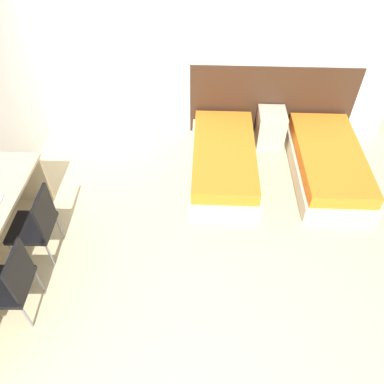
# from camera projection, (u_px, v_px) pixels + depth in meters

# --- Properties ---
(wall_back) EXTENTS (5.68, 0.05, 2.70)m
(wall_back) POSITION_uv_depth(u_px,v_px,m) (198.00, 47.00, 5.07)
(wall_back) COLOR white
(wall_back) RESTS_ON ground_plane
(headboard_panel) EXTENTS (2.44, 0.03, 1.11)m
(headboard_panel) POSITION_uv_depth(u_px,v_px,m) (272.00, 102.00, 5.58)
(headboard_panel) COLOR #382316
(headboard_panel) RESTS_ON ground_plane
(bed_near_window) EXTENTS (0.91, 1.85, 0.42)m
(bed_near_window) POSITION_uv_depth(u_px,v_px,m) (224.00, 160.00, 5.17)
(bed_near_window) COLOR beige
(bed_near_window) RESTS_ON ground_plane
(bed_near_door) EXTENTS (0.91, 1.85, 0.42)m
(bed_near_door) POSITION_uv_depth(u_px,v_px,m) (327.00, 163.00, 5.13)
(bed_near_door) COLOR beige
(bed_near_door) RESTS_ON ground_plane
(nightstand) EXTENTS (0.40, 0.44, 0.53)m
(nightstand) POSITION_uv_depth(u_px,v_px,m) (271.00, 128.00, 5.61)
(nightstand) COLOR beige
(nightstand) RESTS_ON ground_plane
(radiator) EXTENTS (1.08, 0.12, 0.46)m
(radiator) POSITION_uv_depth(u_px,v_px,m) (120.00, 120.00, 5.82)
(radiator) COLOR silver
(radiator) RESTS_ON ground_plane
(chair_near_laptop) EXTENTS (0.46, 0.46, 0.90)m
(chair_near_laptop) POSITION_uv_depth(u_px,v_px,m) (36.00, 223.00, 4.00)
(chair_near_laptop) COLOR black
(chair_near_laptop) RESTS_ON ground_plane
(chair_near_notebook) EXTENTS (0.47, 0.47, 0.90)m
(chair_near_notebook) POSITION_uv_depth(u_px,v_px,m) (11.00, 282.00, 3.50)
(chair_near_notebook) COLOR black
(chair_near_notebook) RESTS_ON ground_plane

